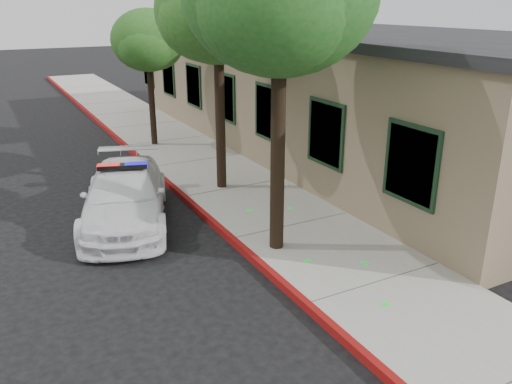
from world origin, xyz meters
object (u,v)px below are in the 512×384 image
object	(u,v)px
clapboard_building	(325,89)
street_tree_mid	(217,16)
police_car	(125,196)
street_tree_near	(281,0)
street_tree_far	(149,44)

from	to	relation	value
clapboard_building	street_tree_mid	size ratio (longest dim) A/B	3.43
police_car	street_tree_near	world-z (taller)	street_tree_near
clapboard_building	street_tree_far	world-z (taller)	street_tree_far
police_car	street_tree_near	bearing A→B (deg)	-34.39
police_car	street_tree_far	xyz separation A→B (m)	(2.76, 6.32, 3.03)
street_tree_near	street_tree_mid	xyz separation A→B (m)	(0.57, 4.11, -0.37)
police_car	street_tree_mid	xyz separation A→B (m)	(2.98, 0.96, 4.06)
street_tree_mid	street_tree_far	world-z (taller)	street_tree_mid
street_tree_near	street_tree_mid	world-z (taller)	street_tree_near
clapboard_building	street_tree_near	world-z (taller)	street_tree_near
police_car	clapboard_building	bearing A→B (deg)	41.84
street_tree_mid	street_tree_far	xyz separation A→B (m)	(-0.22, 5.37, -1.02)
police_car	street_tree_near	size ratio (longest dim) A/B	0.76
street_tree_near	street_tree_far	size ratio (longest dim) A/B	1.40
clapboard_building	street_tree_far	bearing A→B (deg)	154.71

